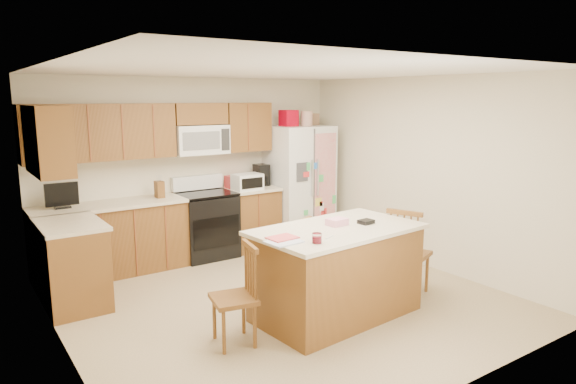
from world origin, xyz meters
TOP-DOWN VIEW (x-y plane):
  - ground at (0.00, 0.00)m, footprint 4.50×4.50m
  - room_shell at (0.00, 0.00)m, footprint 4.60×4.60m
  - cabinetry at (-0.98, 1.79)m, footprint 3.36×1.56m
  - stove at (0.00, 1.94)m, footprint 0.76×0.65m
  - refrigerator at (1.57, 1.87)m, footprint 0.90×0.79m
  - island at (0.22, -0.65)m, footprint 1.80×1.13m
  - windsor_chair_left at (-0.92, -0.61)m, footprint 0.45×0.47m
  - windsor_chair_back at (0.16, 0.06)m, footprint 0.50×0.49m
  - windsor_chair_right at (1.28, -0.65)m, footprint 0.54×0.55m

SIDE VIEW (x-z plane):
  - ground at x=0.00m, z-range 0.00..0.00m
  - windsor_chair_back at x=0.16m, z-range -0.02..0.88m
  - windsor_chair_left at x=-0.92m, z-range -0.03..0.90m
  - island at x=0.22m, z-range -0.04..0.99m
  - stove at x=0.00m, z-range -0.09..1.04m
  - windsor_chair_right at x=1.28m, z-range -0.03..0.98m
  - cabinetry at x=-0.98m, z-range -0.16..1.99m
  - refrigerator at x=1.57m, z-range -0.10..1.94m
  - room_shell at x=0.00m, z-range 0.18..2.70m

